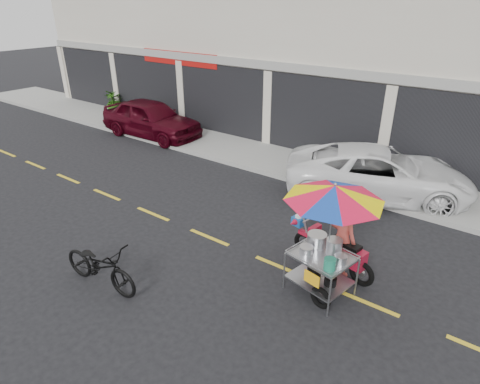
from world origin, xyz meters
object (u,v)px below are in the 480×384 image
Objects in this scene: maroon_sedan at (151,118)px; near_bicycle at (100,265)px; food_vendor_rig at (335,220)px; white_pickup at (378,173)px.

maroon_sedan reaches higher than near_bicycle.
maroon_sedan is 11.21m from food_vendor_rig.
maroon_sedan is at bearing 167.30° from food_vendor_rig.
maroon_sedan is 9.57m from white_pickup.
maroon_sedan is 0.86× the size of white_pickup.
white_pickup is (9.57, -0.00, -0.04)m from maroon_sedan.
white_pickup is 2.77× the size of near_bicycle.
food_vendor_rig is (10.20, -4.61, 0.72)m from maroon_sedan.
food_vendor_rig is at bearing -116.03° from maroon_sedan.
food_vendor_rig is at bearing -57.91° from near_bicycle.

